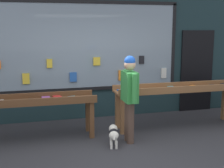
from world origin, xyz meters
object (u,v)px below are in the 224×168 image
Objects in this scene: display_table_right at (178,92)px; small_dog at (114,134)px; person_browsing at (130,92)px; display_table_left at (22,105)px.

display_table_right reaches higher than small_dog.
person_browsing reaches higher than small_dog.
display_table_left reaches higher than small_dog.
small_dog is at bearing 112.07° from person_browsing.
display_table_right is 1.92m from small_dog.
display_table_left is 2.08m from person_browsing.
person_browsing is (-1.33, -0.64, 0.20)m from display_table_right.
display_table_right is 1.71× the size of person_browsing.
display_table_left is at bearing 72.74° from person_browsing.
display_table_right is at bearing -51.97° from small_dog.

